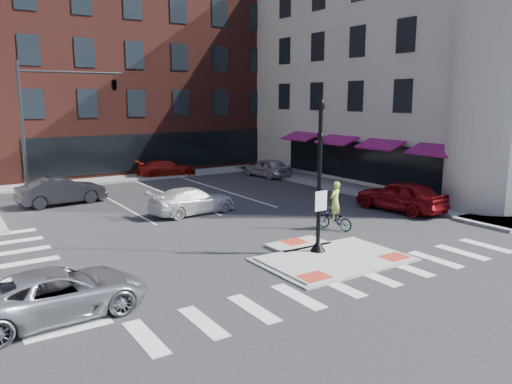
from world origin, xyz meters
TOP-DOWN VIEW (x-y plane):
  - ground at (0.00, 0.00)m, footprint 120.00×120.00m
  - refuge_island at (0.00, -0.26)m, footprint 5.40×4.65m
  - sidewalk_e at (10.80, 10.00)m, footprint 3.00×24.00m
  - sidewalk_n at (3.00, 22.00)m, footprint 26.00×3.00m
  - building_n at (3.00, 31.99)m, footprint 24.40×18.40m
  - building_e at (21.54, 11.50)m, footprint 21.90×23.90m
  - building_far_left at (-4.00, 52.00)m, footprint 10.00×12.00m
  - building_far_right at (9.00, 54.00)m, footprint 12.00×12.00m
  - signal_pole at (0.00, 0.40)m, footprint 0.60×0.60m
  - mast_arm_signal at (-3.47, 18.00)m, footprint 6.10×2.24m
  - silver_suv at (-9.50, -0.03)m, footprint 4.91×2.49m
  - red_sedan at (8.47, 3.75)m, footprint 2.56×5.06m
  - white_pickup at (-1.00, 9.19)m, footprint 4.81×2.33m
  - bg_car_dark at (-6.15, 15.26)m, footprint 4.82×2.09m
  - bg_car_silver at (9.12, 17.19)m, footprint 2.17×4.34m
  - bg_car_red at (2.79, 21.50)m, footprint 4.64×2.28m
  - cyclist at (3.00, 2.80)m, footprint 1.08×1.84m

SIDE VIEW (x-z plane):
  - ground at x=0.00m, z-range 0.00..0.00m
  - refuge_island at x=0.00m, z-range -0.01..0.11m
  - sidewalk_e at x=10.80m, z-range 0.00..0.15m
  - sidewalk_n at x=3.00m, z-range 0.00..0.15m
  - bg_car_red at x=2.79m, z-range 0.00..1.30m
  - silver_suv at x=-9.50m, z-range 0.00..1.33m
  - white_pickup at x=-1.00m, z-range 0.00..1.35m
  - bg_car_silver at x=9.12m, z-range 0.00..1.42m
  - cyclist at x=3.00m, z-range -0.36..1.84m
  - bg_car_dark at x=-6.15m, z-range 0.00..1.54m
  - red_sedan at x=8.47m, z-range 0.00..1.65m
  - signal_pole at x=0.00m, z-range -0.63..5.35m
  - building_far_left at x=-4.00m, z-range 0.00..10.00m
  - building_far_right at x=9.00m, z-range 0.00..12.00m
  - mast_arm_signal at x=-3.47m, z-range 2.21..10.21m
  - building_n at x=3.00m, z-range 0.05..15.55m
  - building_e at x=21.54m, z-range -0.81..16.89m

